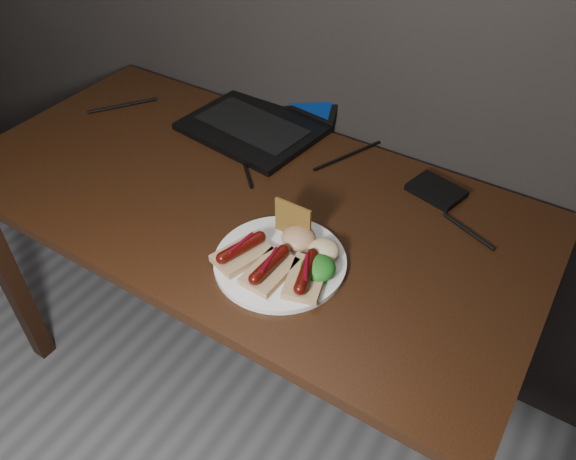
% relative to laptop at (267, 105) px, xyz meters
% --- Properties ---
extents(desk, '(1.40, 0.70, 0.75)m').
position_rel_laptop_xyz_m(desk, '(0.13, -0.30, -0.14)').
color(desk, '#351B0D').
rests_on(desk, ground).
extents(laptop, '(0.39, 0.39, 0.25)m').
position_rel_laptop_xyz_m(laptop, '(0.00, 0.00, 0.00)').
color(laptop, black).
rests_on(laptop, desk).
extents(hard_drive, '(0.14, 0.11, 0.02)m').
position_rel_laptop_xyz_m(hard_drive, '(0.52, -0.05, -0.04)').
color(hard_drive, black).
rests_on(hard_drive, desk).
extents(desk_cables, '(1.15, 0.35, 0.01)m').
position_rel_laptop_xyz_m(desk_cables, '(0.11, -0.13, -0.05)').
color(desk_cables, black).
rests_on(desk_cables, desk).
extents(plate, '(0.35, 0.35, 0.01)m').
position_rel_laptop_xyz_m(plate, '(0.33, -0.44, -0.05)').
color(plate, silver).
rests_on(plate, desk).
extents(bread_sausage_left, '(0.10, 0.13, 0.04)m').
position_rel_laptop_xyz_m(bread_sausage_left, '(0.26, -0.48, -0.02)').
color(bread_sausage_left, tan).
rests_on(bread_sausage_left, plate).
extents(bread_sausage_center, '(0.08, 0.12, 0.04)m').
position_rel_laptop_xyz_m(bread_sausage_center, '(0.34, -0.49, -0.02)').
color(bread_sausage_center, tan).
rests_on(bread_sausage_center, plate).
extents(bread_sausage_right, '(0.10, 0.13, 0.04)m').
position_rel_laptop_xyz_m(bread_sausage_right, '(0.41, -0.47, -0.02)').
color(bread_sausage_right, tan).
rests_on(bread_sausage_right, plate).
extents(crispbread, '(0.09, 0.01, 0.08)m').
position_rel_laptop_xyz_m(crispbread, '(0.32, -0.37, 0.00)').
color(crispbread, olive).
rests_on(crispbread, plate).
extents(salad_greens, '(0.07, 0.07, 0.04)m').
position_rel_laptop_xyz_m(salad_greens, '(0.42, -0.44, -0.02)').
color(salad_greens, '#115714').
rests_on(salad_greens, plate).
extents(salsa_mound, '(0.07, 0.07, 0.04)m').
position_rel_laptop_xyz_m(salsa_mound, '(0.34, -0.39, -0.02)').
color(salsa_mound, maroon).
rests_on(salsa_mound, plate).
extents(coleslaw_mound, '(0.06, 0.06, 0.04)m').
position_rel_laptop_xyz_m(coleslaw_mound, '(0.40, -0.39, -0.02)').
color(coleslaw_mound, beige).
rests_on(coleslaw_mound, plate).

